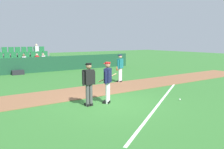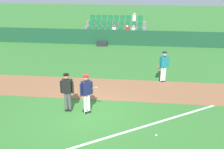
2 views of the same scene
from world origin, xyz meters
name	(u,v)px [view 1 (image 1 of 2)]	position (x,y,z in m)	size (l,w,h in m)	color
ground_plane	(107,103)	(0.00, 0.00, 0.00)	(80.00, 80.00, 0.00)	#33702D
infield_dirt_path	(79,92)	(0.00, 2.57, 0.01)	(28.00, 2.62, 0.03)	brown
foul_line_chalk	(165,96)	(3.00, -0.50, 0.01)	(12.00, 0.10, 0.01)	white
dugout_fence	(28,65)	(0.00, 11.45, 0.64)	(20.00, 0.16, 1.27)	#19472D
stadium_bleachers	(21,64)	(0.02, 13.32, 0.62)	(5.55, 2.95, 2.30)	slate
batter_navy_jersey	(108,81)	(0.05, 0.03, 0.97)	(0.73, 0.70, 1.76)	white
umpire_home_plate	(89,82)	(-0.81, 0.12, 1.00)	(0.59, 0.31, 1.76)	#4C4C4C
runner_teal_jersey	(120,67)	(3.56, 3.82, 0.96)	(0.67, 0.40, 1.76)	white
baseball	(180,99)	(2.97, -1.42, 0.04)	(0.07, 0.07, 0.07)	white
equipment_bag	(18,72)	(-0.89, 11.00, 0.18)	(0.90, 0.36, 0.36)	#232328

